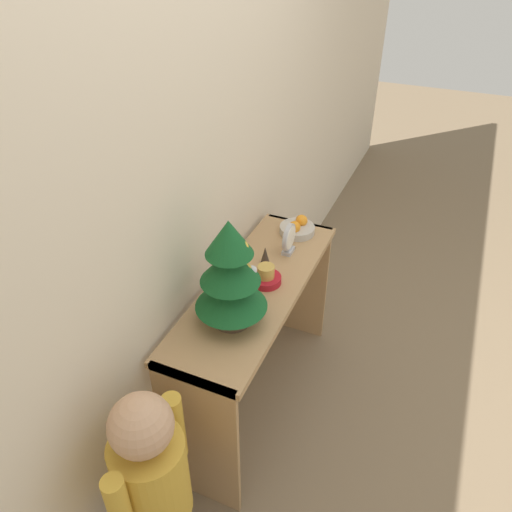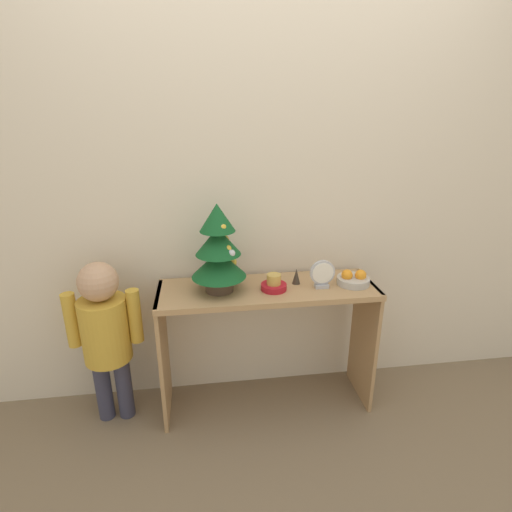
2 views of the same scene
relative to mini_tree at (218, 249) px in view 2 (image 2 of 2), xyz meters
name	(u,v)px [view 2 (image 2 of 2)]	position (x,y,z in m)	size (l,w,h in m)	color
ground_plane	(272,424)	(0.25, -0.19, -0.97)	(12.00, 12.00, 0.00)	#7A664C
back_wall	(261,185)	(0.25, 0.24, 0.28)	(7.00, 0.05, 2.50)	beige
console_table	(267,316)	(0.25, 0.00, -0.40)	(1.16, 0.38, 0.75)	tan
mini_tree	(218,249)	(0.00, 0.00, 0.00)	(0.28, 0.28, 0.46)	#4C3828
fruit_bowl	(353,279)	(0.72, -0.02, -0.20)	(0.18, 0.18, 0.08)	#B7B2A8
singing_bowl	(274,284)	(0.28, -0.03, -0.20)	(0.13, 0.13, 0.09)	#AD1923
desk_clock	(322,274)	(0.54, -0.04, -0.15)	(0.13, 0.04, 0.15)	#B2B2B7
figurine	(296,276)	(0.42, 0.03, -0.18)	(0.04, 0.04, 0.09)	#382D23
child_figure	(105,328)	(-0.60, 0.01, -0.41)	(0.38, 0.25, 0.93)	#38384C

